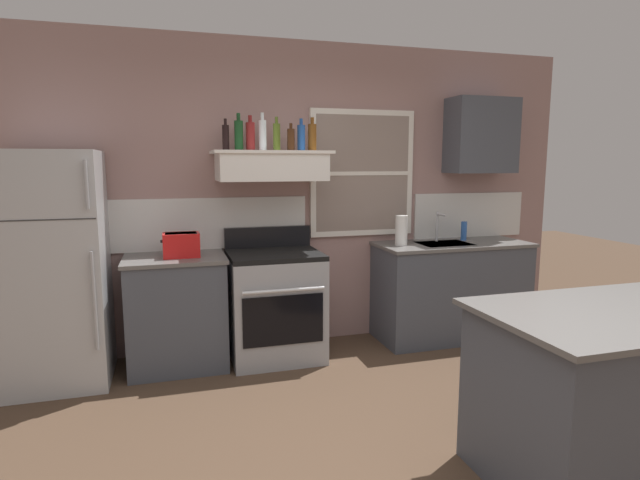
# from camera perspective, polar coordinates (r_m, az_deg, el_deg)

# --- Properties ---
(ground_plane) EXTENTS (16.00, 16.00, 0.00)m
(ground_plane) POSITION_cam_1_polar(r_m,az_deg,el_deg) (3.00, 8.24, -24.79)
(ground_plane) COLOR #4C3828
(back_wall) EXTENTS (5.40, 0.11, 2.70)m
(back_wall) POSITION_cam_1_polar(r_m,az_deg,el_deg) (4.63, -2.67, 4.96)
(back_wall) COLOR gray
(back_wall) RESTS_ON ground_plane
(refrigerator) EXTENTS (0.70, 0.72, 1.74)m
(refrigerator) POSITION_cam_1_polar(r_m,az_deg,el_deg) (4.25, -27.40, -2.91)
(refrigerator) COLOR #B7BABC
(refrigerator) RESTS_ON ground_plane
(counter_left_of_stove) EXTENTS (0.79, 0.63, 0.91)m
(counter_left_of_stove) POSITION_cam_1_polar(r_m,az_deg,el_deg) (4.33, -15.66, -7.68)
(counter_left_of_stove) COLOR #474C56
(counter_left_of_stove) RESTS_ON ground_plane
(toaster) EXTENTS (0.30, 0.20, 0.19)m
(toaster) POSITION_cam_1_polar(r_m,az_deg,el_deg) (4.18, -15.21, -0.48)
(toaster) COLOR red
(toaster) RESTS_ON counter_left_of_stove
(stove_range) EXTENTS (0.76, 0.69, 1.09)m
(stove_range) POSITION_cam_1_polar(r_m,az_deg,el_deg) (4.37, -5.04, -7.12)
(stove_range) COLOR #9EA0A5
(stove_range) RESTS_ON ground_plane
(range_hood_shelf) EXTENTS (0.96, 0.52, 0.24)m
(range_hood_shelf) POSITION_cam_1_polar(r_m,az_deg,el_deg) (4.30, -5.50, 8.26)
(range_hood_shelf) COLOR white
(bottle_balsamic_dark) EXTENTS (0.06, 0.06, 0.25)m
(bottle_balsamic_dark) POSITION_cam_1_polar(r_m,az_deg,el_deg) (4.29, -10.47, 11.21)
(bottle_balsamic_dark) COLOR black
(bottle_balsamic_dark) RESTS_ON range_hood_shelf
(bottle_dark_green_wine) EXTENTS (0.07, 0.07, 0.30)m
(bottle_dark_green_wine) POSITION_cam_1_polar(r_m,az_deg,el_deg) (4.28, -9.04, 11.50)
(bottle_dark_green_wine) COLOR #143819
(bottle_dark_green_wine) RESTS_ON range_hood_shelf
(bottle_red_label_wine) EXTENTS (0.07, 0.07, 0.28)m
(bottle_red_label_wine) POSITION_cam_1_polar(r_m,az_deg,el_deg) (4.30, -7.77, 11.43)
(bottle_red_label_wine) COLOR maroon
(bottle_red_label_wine) RESTS_ON range_hood_shelf
(bottle_clear_tall) EXTENTS (0.06, 0.06, 0.31)m
(bottle_clear_tall) POSITION_cam_1_polar(r_m,az_deg,el_deg) (4.32, -6.43, 11.58)
(bottle_clear_tall) COLOR silver
(bottle_clear_tall) RESTS_ON range_hood_shelf
(bottle_olive_oil_square) EXTENTS (0.06, 0.06, 0.28)m
(bottle_olive_oil_square) POSITION_cam_1_polar(r_m,az_deg,el_deg) (4.35, -4.85, 11.42)
(bottle_olive_oil_square) COLOR #4C601E
(bottle_olive_oil_square) RESTS_ON range_hood_shelf
(bottle_brown_stout) EXTENTS (0.06, 0.06, 0.22)m
(bottle_brown_stout) POSITION_cam_1_polar(r_m,az_deg,el_deg) (4.30, -3.26, 11.16)
(bottle_brown_stout) COLOR #381E0F
(bottle_brown_stout) RESTS_ON range_hood_shelf
(bottle_blue_liqueur) EXTENTS (0.07, 0.07, 0.27)m
(bottle_blue_liqueur) POSITION_cam_1_polar(r_m,az_deg,el_deg) (4.35, -2.11, 11.36)
(bottle_blue_liqueur) COLOR #1E478C
(bottle_blue_liqueur) RESTS_ON range_hood_shelf
(bottle_amber_wine) EXTENTS (0.07, 0.07, 0.28)m
(bottle_amber_wine) POSITION_cam_1_polar(r_m,az_deg,el_deg) (4.42, -0.87, 11.41)
(bottle_amber_wine) COLOR brown
(bottle_amber_wine) RESTS_ON range_hood_shelf
(counter_right_with_sink) EXTENTS (1.43, 0.63, 0.91)m
(counter_right_with_sink) POSITION_cam_1_polar(r_m,az_deg,el_deg) (5.01, 14.35, -5.39)
(counter_right_with_sink) COLOR #474C56
(counter_right_with_sink) RESTS_ON ground_plane
(sink_faucet) EXTENTS (0.03, 0.17, 0.28)m
(sink_faucet) POSITION_cam_1_polar(r_m,az_deg,el_deg) (4.94, 13.05, 1.84)
(sink_faucet) COLOR silver
(sink_faucet) RESTS_ON counter_right_with_sink
(paper_towel_roll) EXTENTS (0.11, 0.11, 0.27)m
(paper_towel_roll) POSITION_cam_1_polar(r_m,az_deg,el_deg) (4.66, 9.06, 1.07)
(paper_towel_roll) COLOR white
(paper_towel_roll) RESTS_ON counter_right_with_sink
(dish_soap_bottle) EXTENTS (0.06, 0.06, 0.18)m
(dish_soap_bottle) POSITION_cam_1_polar(r_m,az_deg,el_deg) (5.09, 15.75, 0.98)
(dish_soap_bottle) COLOR blue
(dish_soap_bottle) RESTS_ON counter_right_with_sink
(kitchen_island) EXTENTS (1.40, 0.90, 0.91)m
(kitchen_island) POSITION_cam_1_polar(r_m,az_deg,el_deg) (3.16, 30.00, -14.69)
(kitchen_island) COLOR #474C56
(kitchen_island) RESTS_ON ground_plane
(upper_cabinet_right) EXTENTS (0.64, 0.32, 0.70)m
(upper_cabinet_right) POSITION_cam_1_polar(r_m,az_deg,el_deg) (5.18, 17.54, 11.01)
(upper_cabinet_right) COLOR #474C56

